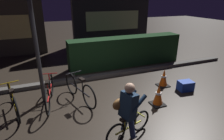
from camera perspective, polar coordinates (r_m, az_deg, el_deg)
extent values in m
plane|color=#2D261E|center=(4.87, 0.37, -12.69)|extent=(40.00, 40.00, 0.00)
cube|color=#56544F|center=(6.68, -6.59, -2.25)|extent=(12.00, 0.24, 0.12)
cube|color=#19381C|center=(7.88, 4.28, 5.75)|extent=(4.80, 0.70, 1.21)
cube|color=#262328|center=(11.74, -0.12, 19.30)|extent=(4.76, 0.50, 4.57)
cube|color=#BFCC8C|center=(11.56, 0.38, 14.86)|extent=(3.33, 0.04, 1.10)
cylinder|color=#2D2D33|center=(5.11, -21.93, 5.35)|extent=(0.10, 0.10, 2.90)
torus|color=black|center=(5.71, -28.59, -6.33)|extent=(0.19, 0.64, 0.64)
torus|color=black|center=(4.86, -27.11, -10.92)|extent=(0.19, 0.64, 0.64)
cylinder|color=gold|center=(5.28, -27.91, -8.44)|extent=(0.25, 0.94, 0.04)
cylinder|color=gold|center=(5.05, -28.00, -7.49)|extent=(0.03, 0.03, 0.36)
cube|color=black|center=(4.97, -28.36, -5.67)|extent=(0.14, 0.22, 0.05)
cylinder|color=gold|center=(5.43, -28.67, -5.36)|extent=(0.03, 0.03, 0.41)
cylinder|color=gold|center=(5.35, -29.05, -3.41)|extent=(0.45, 0.13, 0.02)
torus|color=black|center=(5.77, -18.12, -4.16)|extent=(0.15, 0.68, 0.68)
torus|color=black|center=(4.87, -19.12, -9.26)|extent=(0.15, 0.68, 0.68)
cylinder|color=#B21919|center=(5.31, -18.57, -6.50)|extent=(0.20, 1.01, 0.04)
cylinder|color=#B21919|center=(5.07, -19.01, -5.52)|extent=(0.03, 0.03, 0.38)
cube|color=black|center=(4.99, -19.27, -3.56)|extent=(0.13, 0.21, 0.05)
cylinder|color=#B21919|center=(5.47, -18.57, -3.15)|extent=(0.03, 0.03, 0.43)
cylinder|color=#B21919|center=(5.39, -18.84, -1.07)|extent=(0.46, 0.10, 0.02)
torus|color=black|center=(5.67, -12.32, -4.06)|extent=(0.23, 0.66, 0.67)
torus|color=black|center=(4.87, -7.00, -8.17)|extent=(0.23, 0.66, 0.67)
cylinder|color=black|center=(5.26, -9.87, -5.97)|extent=(0.32, 0.97, 0.04)
cylinder|color=black|center=(5.04, -9.04, -4.81)|extent=(0.03, 0.03, 0.38)
cube|color=black|center=(4.96, -9.17, -2.85)|extent=(0.15, 0.22, 0.05)
cylinder|color=black|center=(5.39, -11.42, -2.86)|extent=(0.03, 0.03, 0.42)
cylinder|color=black|center=(5.31, -11.59, -0.78)|extent=(0.45, 0.15, 0.02)
cube|color=black|center=(5.31, 13.70, -10.00)|extent=(0.36, 0.36, 0.03)
cone|color=#EA560F|center=(5.16, 13.99, -7.19)|extent=(0.26, 0.26, 0.56)
cylinder|color=white|center=(5.15, 14.02, -6.91)|extent=(0.16, 0.16, 0.05)
cube|color=black|center=(6.39, 15.29, -4.53)|extent=(0.36, 0.36, 0.03)
cone|color=#EA560F|center=(6.27, 15.55, -2.13)|extent=(0.26, 0.26, 0.55)
cylinder|color=white|center=(6.26, 15.57, -1.90)|extent=(0.16, 0.16, 0.05)
cube|color=#193DB7|center=(6.27, 21.53, -4.48)|extent=(0.47, 0.37, 0.30)
torus|color=black|center=(4.21, 8.81, -15.07)|extent=(0.48, 0.18, 0.48)
torus|color=black|center=(3.83, 1.13, -19.16)|extent=(0.48, 0.18, 0.48)
cylinder|color=gold|center=(4.01, 5.20, -17.05)|extent=(0.68, 0.24, 0.04)
cylinder|color=gold|center=(3.86, 3.88, -16.26)|extent=(0.03, 0.03, 0.26)
cube|color=black|center=(3.78, 3.93, -14.67)|extent=(0.22, 0.15, 0.05)
cylinder|color=gold|center=(4.03, 7.34, -14.26)|extent=(0.03, 0.03, 0.30)
cylinder|color=gold|center=(3.95, 7.44, -12.51)|extent=(0.16, 0.45, 0.02)
cylinder|color=navy|center=(4.02, 3.99, -15.83)|extent=(0.17, 0.23, 0.42)
cylinder|color=navy|center=(3.91, 6.05, -17.18)|extent=(0.17, 0.23, 0.42)
cube|color=#192D47|center=(3.67, 5.02, -10.65)|extent=(0.34, 0.38, 0.54)
sphere|color=tan|center=(3.51, 5.45, -5.54)|extent=(0.20, 0.20, 0.20)
cylinder|color=#192D47|center=(3.82, 5.14, -8.43)|extent=(0.40, 0.19, 0.29)
cylinder|color=#192D47|center=(3.65, 8.20, -10.10)|extent=(0.40, 0.19, 0.29)
ellipsoid|color=brown|center=(3.79, 2.22, -10.36)|extent=(0.35, 0.25, 0.24)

